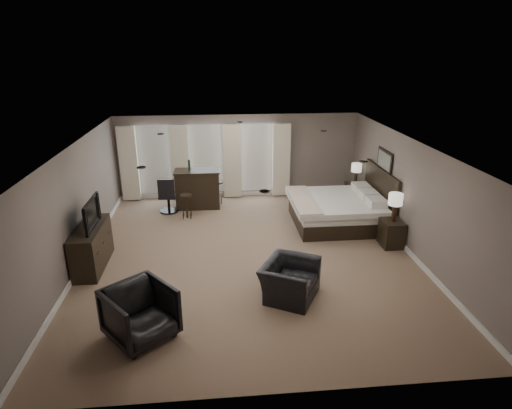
{
  "coord_description": "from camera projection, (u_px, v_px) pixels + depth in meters",
  "views": [
    {
      "loc": [
        -0.69,
        -8.88,
        4.6
      ],
      "look_at": [
        0.2,
        0.4,
        1.1
      ],
      "focal_mm": 30.0,
      "sensor_mm": 36.0,
      "label": 1
    }
  ],
  "objects": [
    {
      "name": "nightstand_far",
      "position": [
        354.0,
        194.0,
        13.02
      ],
      "size": [
        0.49,
        0.6,
        0.65
      ],
      "primitive_type": "cube",
      "color": "black",
      "rests_on": "ground"
    },
    {
      "name": "bar_stool_right",
      "position": [
        218.0,
        192.0,
        13.11
      ],
      "size": [
        0.34,
        0.34,
        0.69
      ],
      "primitive_type": "cube",
      "rotation": [
        0.0,
        0.0,
        0.03
      ],
      "color": "black",
      "rests_on": "ground"
    },
    {
      "name": "bar_stool_left",
      "position": [
        187.0,
        206.0,
        11.97
      ],
      "size": [
        0.42,
        0.42,
        0.7
      ],
      "primitive_type": "cube",
      "rotation": [
        0.0,
        0.0,
        0.33
      ],
      "color": "black",
      "rests_on": "ground"
    },
    {
      "name": "room",
      "position": [
        249.0,
        203.0,
        9.5
      ],
      "size": [
        7.6,
        8.6,
        2.64
      ],
      "color": "#826852",
      "rests_on": "ground"
    },
    {
      "name": "window_bay",
      "position": [
        206.0,
        161.0,
        13.27
      ],
      "size": [
        5.25,
        0.2,
        2.3
      ],
      "color": "silver",
      "rests_on": "room"
    },
    {
      "name": "bar_counter",
      "position": [
        198.0,
        189.0,
        12.7
      ],
      "size": [
        1.32,
        0.69,
        1.16
      ],
      "primitive_type": "cube",
      "color": "black",
      "rests_on": "ground"
    },
    {
      "name": "nightstand_near",
      "position": [
        391.0,
        233.0,
        10.32
      ],
      "size": [
        0.48,
        0.59,
        0.64
      ],
      "primitive_type": "cube",
      "color": "black",
      "rests_on": "ground"
    },
    {
      "name": "lamp_near",
      "position": [
        395.0,
        208.0,
        10.08
      ],
      "size": [
        0.33,
        0.33,
        0.69
      ],
      "primitive_type": "cube",
      "color": "beige",
      "rests_on": "nightstand_near"
    },
    {
      "name": "lamp_far",
      "position": [
        356.0,
        174.0,
        12.79
      ],
      "size": [
        0.31,
        0.31,
        0.63
      ],
      "primitive_type": "cube",
      "color": "beige",
      "rests_on": "nightstand_far"
    },
    {
      "name": "dresser",
      "position": [
        92.0,
        247.0,
        9.29
      ],
      "size": [
        0.52,
        1.61,
        0.94
      ],
      "primitive_type": "cube",
      "color": "black",
      "rests_on": "ground"
    },
    {
      "name": "bed",
      "position": [
        340.0,
        198.0,
        11.44
      ],
      "size": [
        2.38,
        2.27,
        1.51
      ],
      "primitive_type": "cube",
      "color": "silver",
      "rests_on": "ground"
    },
    {
      "name": "tv",
      "position": [
        88.0,
        224.0,
        9.1
      ],
      "size": [
        0.63,
        1.09,
        0.14
      ],
      "primitive_type": "imported",
      "rotation": [
        0.0,
        0.0,
        1.57
      ],
      "color": "black",
      "rests_on": "dresser"
    },
    {
      "name": "armchair_far",
      "position": [
        140.0,
        311.0,
        6.99
      ],
      "size": [
        1.35,
        1.34,
        1.01
      ],
      "primitive_type": "imported",
      "rotation": [
        0.0,
        0.0,
        0.69
      ],
      "color": "black",
      "rests_on": "ground"
    },
    {
      "name": "desk_chair",
      "position": [
        168.0,
        194.0,
        12.35
      ],
      "size": [
        0.57,
        0.57,
        1.06
      ],
      "primitive_type": "cube",
      "rotation": [
        0.0,
        0.0,
        3.08
      ],
      "color": "black",
      "rests_on": "ground"
    },
    {
      "name": "wall_art",
      "position": [
        384.0,
        160.0,
        11.19
      ],
      "size": [
        0.04,
        0.96,
        0.56
      ],
      "primitive_type": "cube",
      "color": "slate",
      "rests_on": "room"
    },
    {
      "name": "armchair_near",
      "position": [
        290.0,
        274.0,
        8.17
      ],
      "size": [
        1.15,
        1.3,
        0.96
      ],
      "primitive_type": "imported",
      "rotation": [
        0.0,
        0.0,
        1.07
      ],
      "color": "black",
      "rests_on": "ground"
    }
  ]
}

